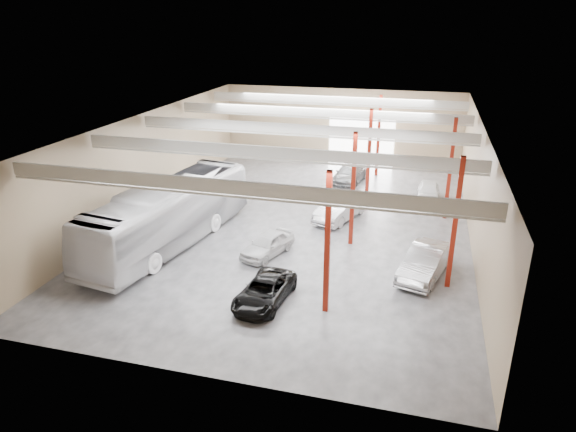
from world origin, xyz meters
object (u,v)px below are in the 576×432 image
at_px(car_row_a, 268,244).
at_px(car_right_near, 425,262).
at_px(black_sedan, 264,291).
at_px(car_right_far, 428,192).
at_px(car_row_b, 341,207).
at_px(coach_bus, 169,214).
at_px(car_row_c, 350,174).

relative_size(car_row_a, car_right_near, 0.78).
bearing_deg(black_sedan, car_right_far, 72.33).
bearing_deg(car_right_near, car_row_a, -166.51).
relative_size(car_row_b, car_right_near, 1.01).
height_order(coach_bus, black_sedan, coach_bus).
bearing_deg(car_right_near, car_row_c, 128.24).
distance_m(black_sedan, car_right_far, 19.04).
relative_size(black_sedan, car_right_far, 1.10).
distance_m(coach_bus, car_right_near, 15.26).
height_order(black_sedan, car_right_near, car_right_near).
xyz_separation_m(black_sedan, car_right_near, (7.54, 4.89, 0.21)).
xyz_separation_m(car_row_a, car_row_c, (2.55, 15.15, 0.09)).
distance_m(black_sedan, car_right_near, 8.99).
relative_size(coach_bus, car_right_near, 2.76).
bearing_deg(car_right_far, car_right_near, -89.12).
relative_size(black_sedan, car_right_near, 0.88).
height_order(car_row_b, car_row_c, car_row_b).
bearing_deg(car_right_near, car_row_b, 144.94).
height_order(car_row_a, car_right_near, car_right_near).
height_order(coach_bus, car_right_near, coach_bus).
bearing_deg(car_row_c, car_row_b, -76.61).
distance_m(black_sedan, car_row_a, 5.42).
xyz_separation_m(car_right_near, car_right_far, (0.00, 12.59, -0.14)).
bearing_deg(car_row_a, car_right_near, 16.56).
relative_size(black_sedan, car_row_a, 1.13).
height_order(coach_bus, car_right_far, coach_bus).
height_order(car_row_a, car_row_b, car_row_b).
bearing_deg(car_right_near, car_right_far, 105.61).
height_order(black_sedan, car_row_c, car_row_c).
bearing_deg(car_row_a, car_right_far, 72.38).
bearing_deg(car_row_c, car_row_a, -90.61).
distance_m(coach_bus, car_row_c, 17.56).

